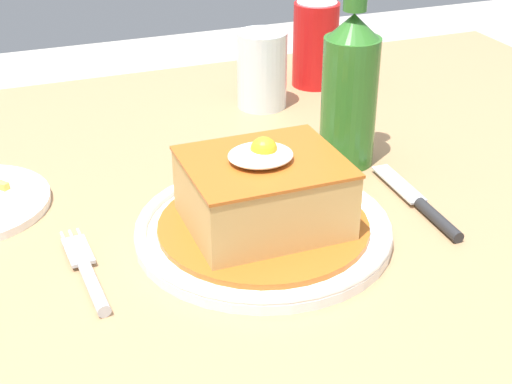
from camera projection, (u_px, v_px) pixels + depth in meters
name	position (u px, v px, depth m)	size (l,w,h in m)	color
dining_table	(197.00, 279.00, 0.84)	(1.34, 0.85, 0.73)	#A87F56
main_plate	(263.00, 229.00, 0.72)	(0.25, 0.25, 0.02)	white
sandwich_meal	(263.00, 196.00, 0.71)	(0.21, 0.21, 0.10)	#B75B1E
fork	(89.00, 275.00, 0.66)	(0.02, 0.14, 0.01)	silver
knife	(426.00, 209.00, 0.76)	(0.02, 0.17, 0.01)	#262628
soda_can	(315.00, 44.00, 1.08)	(0.07, 0.07, 0.12)	red
beer_bottle_green	(350.00, 82.00, 0.83)	(0.06, 0.06, 0.27)	#2D6B23
drinking_glass	(262.00, 75.00, 1.01)	(0.07, 0.07, 0.10)	gold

